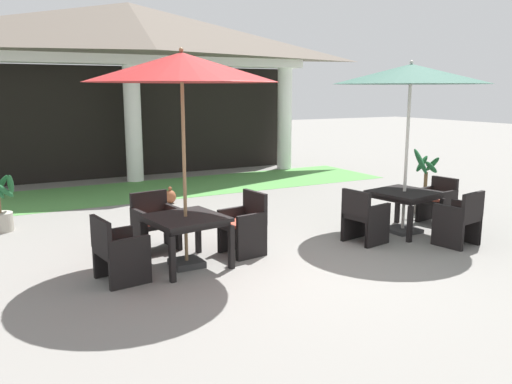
% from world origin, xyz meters
% --- Properties ---
extents(ground_plane, '(60.00, 60.00, 0.00)m').
position_xyz_m(ground_plane, '(0.00, 0.00, 0.00)').
color(ground_plane, gray).
extents(background_pavilion, '(10.50, 3.04, 4.54)m').
position_xyz_m(background_pavilion, '(0.00, 8.01, 3.56)').
color(background_pavilion, white).
rests_on(background_pavilion, ground).
extents(lawn_strip, '(12.30, 2.68, 0.01)m').
position_xyz_m(lawn_strip, '(0.00, 6.47, 0.00)').
color(lawn_strip, '#519347').
rests_on(lawn_strip, ground).
extents(patio_table_near_foreground, '(1.08, 1.08, 0.71)m').
position_xyz_m(patio_table_near_foreground, '(-1.35, 0.76, 0.62)').
color(patio_table_near_foreground, black).
rests_on(patio_table_near_foreground, ground).
extents(patio_umbrella_near_foreground, '(2.52, 2.52, 2.93)m').
position_xyz_m(patio_umbrella_near_foreground, '(-1.35, 0.76, 2.66)').
color(patio_umbrella_near_foreground, '#2D2D2D').
rests_on(patio_umbrella_near_foreground, ground).
extents(patio_chair_near_foreground_north, '(0.67, 0.58, 0.87)m').
position_xyz_m(patio_chair_near_foreground_north, '(-1.47, 1.73, 0.41)').
color(patio_chair_near_foreground_north, black).
rests_on(patio_chair_near_foreground_north, ground).
extents(patio_chair_near_foreground_east, '(0.59, 0.62, 0.92)m').
position_xyz_m(patio_chair_near_foreground_east, '(-0.38, 0.89, 0.42)').
color(patio_chair_near_foreground_east, black).
rests_on(patio_chair_near_foreground_east, ground).
extents(patio_chair_near_foreground_west, '(0.62, 0.68, 0.85)m').
position_xyz_m(patio_chair_near_foreground_west, '(-2.31, 0.64, 0.39)').
color(patio_chair_near_foreground_west, black).
rests_on(patio_chair_near_foreground_west, ground).
extents(patio_table_mid_left, '(1.13, 1.13, 0.71)m').
position_xyz_m(patio_table_mid_left, '(2.57, 0.68, 0.62)').
color(patio_table_mid_left, black).
rests_on(patio_table_mid_left, ground).
extents(patio_umbrella_mid_left, '(2.53, 2.53, 2.87)m').
position_xyz_m(patio_umbrella_mid_left, '(2.57, 0.68, 2.62)').
color(patio_umbrella_mid_left, '#2D2D2D').
rests_on(patio_umbrella_mid_left, ground).
extents(patio_chair_mid_left_south, '(0.66, 0.62, 0.87)m').
position_xyz_m(patio_chair_mid_left_south, '(2.75, -0.34, 0.42)').
color(patio_chair_mid_left_south, black).
rests_on(patio_chair_mid_left_south, ground).
extents(patio_chair_mid_left_west, '(0.62, 0.64, 0.87)m').
position_xyz_m(patio_chair_mid_left_west, '(1.55, 0.49, 0.41)').
color(patio_chair_mid_left_west, black).
rests_on(patio_chair_mid_left_west, ground).
extents(patio_chair_mid_left_east, '(0.58, 0.62, 0.82)m').
position_xyz_m(patio_chair_mid_left_east, '(3.58, 0.86, 0.39)').
color(patio_chair_mid_left_east, black).
rests_on(patio_chair_mid_left_east, ground).
extents(potted_palm_right_edge, '(0.43, 0.42, 1.30)m').
position_xyz_m(potted_palm_right_edge, '(3.91, 1.50, 0.38)').
color(potted_palm_right_edge, '#47423D').
rests_on(potted_palm_right_edge, ground).
extents(terracotta_urn, '(0.25, 0.25, 0.36)m').
position_xyz_m(terracotta_urn, '(-0.15, 4.79, 0.15)').
color(terracotta_urn, brown).
rests_on(terracotta_urn, ground).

